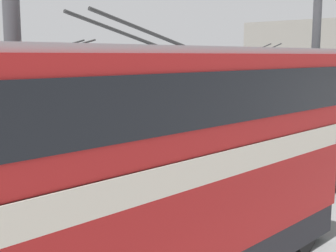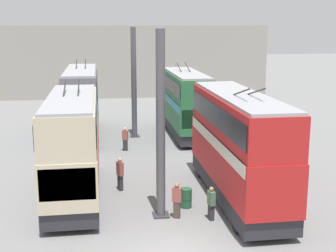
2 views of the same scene
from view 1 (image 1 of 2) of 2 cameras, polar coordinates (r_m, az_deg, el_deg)
support_column_near at (r=12.19m, az=-18.09°, el=3.04°), size 0.74×0.74×8.52m
support_column_far at (r=24.19m, az=17.41°, el=5.64°), size 0.74×0.74×8.52m
bus_left_near at (r=10.06m, az=1.07°, el=-3.75°), size 10.55×2.54×6.02m
bus_right_near at (r=17.30m, az=-15.56°, el=0.78°), size 9.47×2.54×5.84m
bus_right_far at (r=26.82m, az=10.10°, el=3.79°), size 10.45×2.54×5.94m
person_by_right_row at (r=16.16m, az=-8.77°, el=-6.76°), size 0.48×0.39×1.82m
person_aisle_foreground at (r=12.17m, az=-17.21°, el=-12.64°), size 0.37×0.48×1.69m
person_aisle_midway at (r=21.48m, az=9.73°, el=-3.16°), size 0.34×0.47×1.68m
oil_drum at (r=12.40m, az=-10.62°, el=-14.08°), size 0.58×0.58×0.95m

